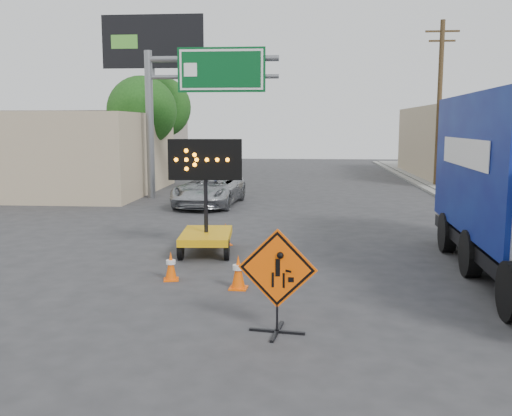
# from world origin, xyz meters

# --- Properties ---
(ground) EXTENTS (100.00, 100.00, 0.00)m
(ground) POSITION_xyz_m (0.00, 0.00, 0.00)
(ground) COLOR #2D2D30
(ground) RESTS_ON ground
(curb_right) EXTENTS (0.40, 60.00, 0.12)m
(curb_right) POSITION_xyz_m (7.20, 15.00, 0.06)
(curb_right) COLOR gray
(curb_right) RESTS_ON ground
(storefront_left_near) EXTENTS (14.00, 10.00, 4.00)m
(storefront_left_near) POSITION_xyz_m (-14.00, 20.00, 2.00)
(storefront_left_near) COLOR tan
(storefront_left_near) RESTS_ON ground
(storefront_left_far) EXTENTS (12.00, 10.00, 4.40)m
(storefront_left_far) POSITION_xyz_m (-15.00, 34.00, 2.20)
(storefront_left_far) COLOR #9F9585
(storefront_left_far) RESTS_ON ground
(building_right_far) EXTENTS (10.00, 14.00, 4.60)m
(building_right_far) POSITION_xyz_m (13.00, 30.00, 2.30)
(building_right_far) COLOR tan
(building_right_far) RESTS_ON ground
(highway_gantry) EXTENTS (6.18, 0.38, 6.90)m
(highway_gantry) POSITION_xyz_m (-4.43, 17.96, 5.07)
(highway_gantry) COLOR slate
(highway_gantry) RESTS_ON ground
(billboard) EXTENTS (6.10, 0.54, 9.85)m
(billboard) POSITION_xyz_m (-8.35, 25.87, 7.35)
(billboard) COLOR slate
(billboard) RESTS_ON ground
(utility_pole_far) EXTENTS (1.80, 0.26, 9.00)m
(utility_pole_far) POSITION_xyz_m (8.00, 24.00, 4.68)
(utility_pole_far) COLOR #4F3A22
(utility_pole_far) RESTS_ON ground
(tree_left_near) EXTENTS (3.71, 3.71, 6.03)m
(tree_left_near) POSITION_xyz_m (-8.00, 22.00, 4.16)
(tree_left_near) COLOR #4F3A22
(tree_left_near) RESTS_ON ground
(tree_left_far) EXTENTS (4.10, 4.10, 6.66)m
(tree_left_far) POSITION_xyz_m (-9.00, 30.00, 4.60)
(tree_left_far) COLOR #4F3A22
(tree_left_far) RESTS_ON ground
(construction_sign) EXTENTS (1.32, 0.94, 1.76)m
(construction_sign) POSITION_xyz_m (0.25, 0.81, 0.93)
(construction_sign) COLOR black
(construction_sign) RESTS_ON ground
(arrow_board) EXTENTS (1.94, 2.24, 3.07)m
(arrow_board) POSITION_xyz_m (-1.92, 6.57, 0.68)
(arrow_board) COLOR #DA9C0C
(arrow_board) RESTS_ON ground
(pickup_truck) EXTENTS (2.74, 5.30, 1.43)m
(pickup_truck) POSITION_xyz_m (-3.34, 15.73, 0.72)
(pickup_truck) COLOR #ABADB2
(pickup_truck) RESTS_ON ground
(cone_a) EXTENTS (0.39, 0.39, 0.73)m
(cone_a) POSITION_xyz_m (-0.69, 3.32, 0.37)
(cone_a) COLOR #FF5705
(cone_a) RESTS_ON ground
(cone_b) EXTENTS (0.39, 0.39, 0.65)m
(cone_b) POSITION_xyz_m (-2.26, 3.87, 0.32)
(cone_b) COLOR #FF5705
(cone_b) RESTS_ON ground
(cone_c) EXTENTS (0.42, 0.42, 0.63)m
(cone_c) POSITION_xyz_m (-1.56, 7.70, 0.32)
(cone_c) COLOR #FF5705
(cone_c) RESTS_ON ground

